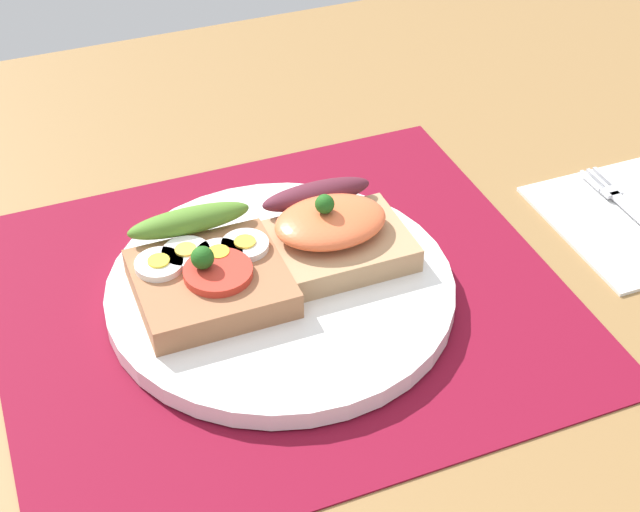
{
  "coord_description": "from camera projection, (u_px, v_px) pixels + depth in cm",
  "views": [
    {
      "loc": [
        -15.74,
        -47.22,
        44.66
      ],
      "look_at": [
        3.0,
        0.0,
        3.21
      ],
      "focal_mm": 52.28,
      "sensor_mm": 36.0,
      "label": 1
    }
  ],
  "objects": [
    {
      "name": "ground_plane",
      "position": [
        282.0,
        317.0,
        0.68
      ],
      "size": [
        120.0,
        90.0,
        3.2
      ],
      "primitive_type": "cube",
      "color": "olive"
    },
    {
      "name": "plate",
      "position": [
        281.0,
        290.0,
        0.66
      ],
      "size": [
        24.66,
        24.66,
        1.41
      ],
      "primitive_type": "cylinder",
      "color": "white",
      "rests_on": "placemat"
    },
    {
      "name": "fork",
      "position": [
        634.0,
        212.0,
        0.74
      ],
      "size": [
        1.62,
        13.7,
        0.32
      ],
      "color": "#B7B7BC",
      "rests_on": "napkin"
    },
    {
      "name": "placemat",
      "position": [
        281.0,
        299.0,
        0.67
      ],
      "size": [
        39.73,
        35.26,
        0.3
      ],
      "primitive_type": "cube",
      "color": "maroon",
      "rests_on": "ground_plane"
    },
    {
      "name": "napkin",
      "position": [
        635.0,
        218.0,
        0.74
      ],
      "size": [
        12.95,
        14.3,
        0.6
      ],
      "primitive_type": "cube",
      "color": "white",
      "rests_on": "ground_plane"
    },
    {
      "name": "sandwich_salmon",
      "position": [
        332.0,
        231.0,
        0.67
      ],
      "size": [
        10.03,
        9.12,
        5.24
      ],
      "color": "tan",
      "rests_on": "plate"
    },
    {
      "name": "sandwich_egg_tomato",
      "position": [
        207.0,
        271.0,
        0.64
      ],
      "size": [
        10.2,
        10.69,
        4.23
      ],
      "color": "#9F6744",
      "rests_on": "plate"
    }
  ]
}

